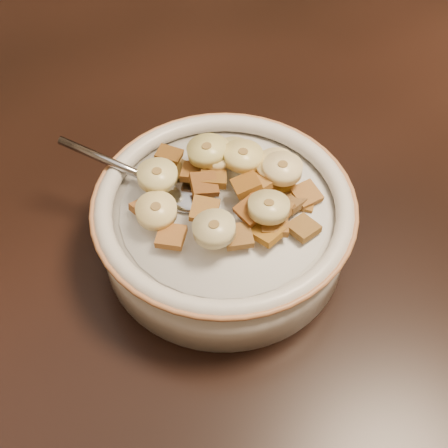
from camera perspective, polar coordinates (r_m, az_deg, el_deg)
name	(u,v)px	position (r m, az deg, el deg)	size (l,w,h in m)	color
floor	(268,424)	(1.31, 4.07, -17.75)	(4.00, 4.50, 0.10)	#422816
table	(311,139)	(0.64, 7.95, 7.69)	(1.40, 0.90, 0.04)	black
cereal_bowl	(224,229)	(0.51, 0.00, -0.45)	(0.20, 0.20, 0.05)	beige
milk	(224,210)	(0.49, 0.00, 1.26)	(0.16, 0.16, 0.00)	silver
spoon	(187,195)	(0.49, -3.41, 2.66)	(0.04, 0.05, 0.01)	gray
cereal_square_0	(267,233)	(0.46, 4.00, -0.79)	(0.02, 0.02, 0.01)	#956317
cereal_square_1	(171,165)	(0.51, -4.86, 5.38)	(0.02, 0.02, 0.01)	olive
cereal_square_2	(246,185)	(0.47, 2.06, 3.62)	(0.02, 0.02, 0.01)	brown
cereal_square_3	(220,153)	(0.52, -0.32, 6.51)	(0.02, 0.02, 0.01)	olive
cereal_square_4	(195,172)	(0.49, -2.71, 4.76)	(0.02, 0.02, 0.01)	brown
cereal_square_5	(262,195)	(0.48, 3.48, 2.64)	(0.02, 0.02, 0.01)	#8E5C1D
cereal_square_6	(147,208)	(0.48, -7.06, 1.46)	(0.02, 0.02, 0.01)	brown
cereal_square_7	(170,175)	(0.50, -4.92, 4.52)	(0.02, 0.02, 0.01)	brown
cereal_square_8	(252,210)	(0.46, 2.54, 1.26)	(0.02, 0.02, 0.01)	brown
cereal_square_9	(277,184)	(0.49, 4.85, 3.69)	(0.02, 0.02, 0.01)	#8D5D19
cereal_square_10	(274,225)	(0.46, 4.62, -0.07)	(0.02, 0.02, 0.01)	brown
cereal_square_11	(205,210)	(0.46, -1.78, 1.28)	(0.02, 0.02, 0.01)	brown
cereal_square_12	(255,185)	(0.48, 2.84, 3.56)	(0.02, 0.02, 0.01)	#9C5D1E
cereal_square_13	(302,199)	(0.49, 7.10, 2.28)	(0.02, 0.02, 0.01)	#8C5D1E
cereal_square_14	(169,155)	(0.52, -5.06, 6.27)	(0.02, 0.02, 0.01)	brown
cereal_square_15	(204,184)	(0.47, -1.84, 3.64)	(0.02, 0.02, 0.01)	brown
cereal_square_16	(290,202)	(0.48, 6.01, 2.01)	(0.02, 0.02, 0.01)	brown
cereal_square_17	(213,178)	(0.48, -0.98, 4.26)	(0.02, 0.02, 0.01)	brown
cereal_square_18	(171,236)	(0.46, -4.86, -1.14)	(0.02, 0.02, 0.01)	brown
cereal_square_19	(303,228)	(0.47, 7.25, -0.36)	(0.02, 0.02, 0.01)	brown
cereal_square_20	(238,236)	(0.46, 1.32, -1.12)	(0.02, 0.02, 0.01)	brown
cereal_square_21	(205,174)	(0.49, -1.74, 4.62)	(0.02, 0.02, 0.01)	brown
cereal_square_22	(225,158)	(0.51, 0.08, 6.09)	(0.02, 0.02, 0.01)	olive
cereal_square_23	(306,195)	(0.49, 7.52, 2.68)	(0.02, 0.02, 0.01)	olive
cereal_square_24	(278,211)	(0.48, 4.94, 1.22)	(0.02, 0.02, 0.01)	brown
banana_slice_0	(236,153)	(0.50, 1.08, 6.48)	(0.03, 0.03, 0.01)	#D9CC7F
banana_slice_1	(243,156)	(0.49, 1.75, 6.24)	(0.03, 0.03, 0.01)	#ECD871
banana_slice_2	(157,175)	(0.48, -6.12, 4.43)	(0.03, 0.03, 0.01)	#D1BE8C
banana_slice_3	(269,207)	(0.46, 4.11, 1.56)	(0.03, 0.03, 0.01)	#CABA78
banana_slice_4	(276,166)	(0.49, 4.74, 5.33)	(0.03, 0.03, 0.01)	#FCDFA1
banana_slice_5	(282,169)	(0.48, 5.36, 5.07)	(0.03, 0.03, 0.01)	#FEE59E
banana_slice_6	(156,211)	(0.47, -6.21, 1.22)	(0.03, 0.03, 0.01)	#E9D184
banana_slice_7	(209,150)	(0.50, -1.35, 6.81)	(0.03, 0.03, 0.01)	#E4D17B
banana_slice_8	(207,150)	(0.49, -1.59, 6.73)	(0.03, 0.03, 0.01)	#CEC062
banana_slice_9	(215,155)	(0.49, -0.81, 6.31)	(0.03, 0.03, 0.01)	#FDE9A1
banana_slice_10	(214,229)	(0.44, -0.91, -0.43)	(0.03, 0.03, 0.01)	beige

